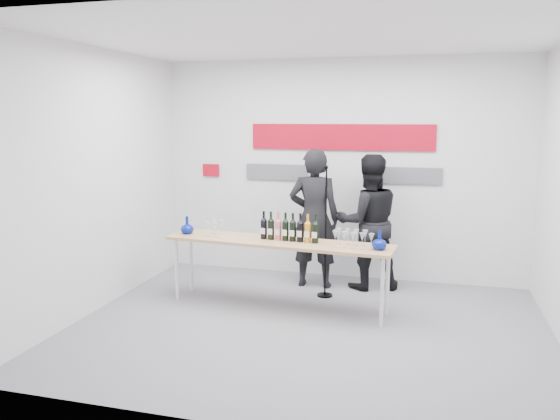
{
  "coord_description": "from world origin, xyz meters",
  "views": [
    {
      "loc": [
        1.16,
        -5.43,
        2.23
      ],
      "look_at": [
        -0.49,
        0.62,
        1.15
      ],
      "focal_mm": 35.0,
      "sensor_mm": 36.0,
      "label": 1
    }
  ],
  "objects_px": {
    "tasting_table": "(278,246)",
    "presenter_left": "(314,218)",
    "presenter_right": "(368,222)",
    "mic_stand": "(325,257)"
  },
  "relations": [
    {
      "from": "presenter_left",
      "to": "presenter_right",
      "type": "height_order",
      "value": "presenter_left"
    },
    {
      "from": "tasting_table",
      "to": "presenter_right",
      "type": "xyz_separation_m",
      "value": [
        0.93,
        1.04,
        0.13
      ]
    },
    {
      "from": "presenter_left",
      "to": "mic_stand",
      "type": "bearing_deg",
      "value": 117.98
    },
    {
      "from": "tasting_table",
      "to": "presenter_left",
      "type": "height_order",
      "value": "presenter_left"
    },
    {
      "from": "mic_stand",
      "to": "tasting_table",
      "type": "bearing_deg",
      "value": -151.57
    },
    {
      "from": "tasting_table",
      "to": "mic_stand",
      "type": "relative_size",
      "value": 1.65
    },
    {
      "from": "presenter_right",
      "to": "mic_stand",
      "type": "xyz_separation_m",
      "value": [
        -0.47,
        -0.5,
        -0.37
      ]
    },
    {
      "from": "tasting_table",
      "to": "presenter_right",
      "type": "distance_m",
      "value": 1.4
    },
    {
      "from": "tasting_table",
      "to": "presenter_left",
      "type": "xyz_separation_m",
      "value": [
        0.24,
        0.92,
        0.17
      ]
    },
    {
      "from": "presenter_right",
      "to": "mic_stand",
      "type": "height_order",
      "value": "presenter_right"
    }
  ]
}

